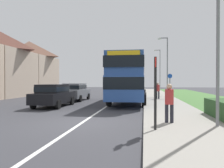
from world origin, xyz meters
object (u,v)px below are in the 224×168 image
street_lamp_far (159,68)px  pedestrian_walking_away (158,90)px  pedestrian_at_stop (169,101)px  bus_stop_sign (155,88)px  parked_car_black (54,94)px  street_lamp_mid (166,63)px  cycle_route_sign (170,85)px  double_decker_bus (129,77)px  parked_car_grey (75,91)px  street_lamp_near (215,8)px

street_lamp_far → pedestrian_walking_away: bearing=-94.3°
pedestrian_at_stop → bus_stop_sign: 1.62m
pedestrian_walking_away → parked_car_black: bearing=-139.1°
street_lamp_mid → cycle_route_sign: bearing=-90.5°
pedestrian_walking_away → pedestrian_at_stop: bearing=-91.3°
pedestrian_walking_away → cycle_route_sign: size_ratio=0.66×
double_decker_bus → parked_car_grey: double_decker_bus is taller
parked_car_grey → parked_car_black: bearing=-89.3°
pedestrian_walking_away → street_lamp_far: 19.94m
parked_car_black → street_lamp_mid: street_lamp_mid is taller
street_lamp_near → pedestrian_at_stop: bearing=165.6°
street_lamp_mid → street_lamp_far: size_ratio=0.90×
cycle_route_sign → street_lamp_near: size_ratio=0.32×
pedestrian_walking_away → street_lamp_far: (1.48, 19.60, 3.34)m
double_decker_bus → cycle_route_sign: 5.22m
pedestrian_at_stop → bus_stop_sign: size_ratio=0.64×
street_lamp_near → parked_car_grey: bearing=128.9°
parked_car_black → street_lamp_mid: size_ratio=0.64×
double_decker_bus → parked_car_grey: bearing=166.2°
bus_stop_sign → street_lamp_near: street_lamp_near is taller
pedestrian_at_stop → pedestrian_walking_away: size_ratio=1.00×
parked_car_black → bus_stop_sign: bearing=-46.3°
street_lamp_far → street_lamp_mid: bearing=-90.9°
street_lamp_far → pedestrian_at_stop: bearing=-93.2°
pedestrian_walking_away → street_lamp_near: street_lamp_near is taller
street_lamp_near → street_lamp_mid: (-0.06, 17.15, -0.51)m
parked_car_grey → cycle_route_sign: (8.80, 2.33, 0.55)m
street_lamp_far → bus_stop_sign: bearing=-94.1°
double_decker_bus → street_lamp_near: 10.74m
street_lamp_near → street_lamp_mid: bearing=90.2°
bus_stop_sign → street_lamp_far: street_lamp_far is taller
street_lamp_near → street_lamp_far: size_ratio=1.03×
pedestrian_at_stop → street_lamp_mid: street_lamp_mid is taller
street_lamp_mid → street_lamp_near: bearing=-89.8°
double_decker_bus → pedestrian_at_stop: size_ratio=6.13×
parked_car_grey → street_lamp_far: (9.07, 21.07, 3.44)m
pedestrian_walking_away → cycle_route_sign: cycle_route_sign is taller
pedestrian_at_stop → street_lamp_far: street_lamp_far is taller
parked_car_black → street_lamp_near: street_lamp_near is taller
parked_car_black → pedestrian_at_stop: size_ratio=2.61×
parked_car_grey → street_lamp_near: street_lamp_near is taller
parked_car_grey → street_lamp_mid: 11.19m
bus_stop_sign → street_lamp_far: bearing=85.9°
street_lamp_near → bus_stop_sign: bearing=-156.2°
double_decker_bus → street_lamp_mid: size_ratio=1.51×
pedestrian_at_stop → street_lamp_far: 31.89m
bus_stop_sign → cycle_route_sign: 14.47m
parked_car_black → pedestrian_at_stop: bearing=-37.4°
bus_stop_sign → street_lamp_mid: (2.14, 18.13, 2.40)m
bus_stop_sign → pedestrian_walking_away: bearing=86.2°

